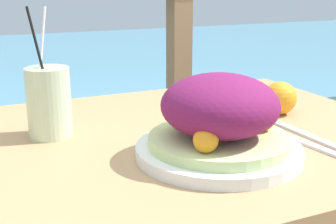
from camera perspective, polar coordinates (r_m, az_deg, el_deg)
patio_table at (r=0.93m, az=-5.32°, el=-9.73°), size 1.19×0.74×0.75m
railing_fence at (r=1.54m, az=-14.16°, el=5.27°), size 2.80×0.08×1.08m
salad_plate at (r=0.80m, az=6.29°, el=-1.17°), size 0.29×0.29×0.15m
drink_glass at (r=0.93m, az=-14.33°, el=1.19°), size 0.08×0.08×0.25m
fork at (r=0.90m, az=16.99°, el=-3.86°), size 0.04×0.18×0.00m
knife at (r=0.96m, az=16.49°, el=-2.68°), size 0.02×0.18×0.00m
orange_near_basket at (r=1.09m, az=13.50°, el=1.67°), size 0.07×0.07×0.07m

